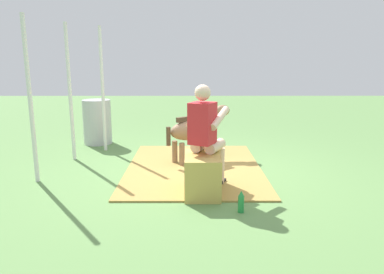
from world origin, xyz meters
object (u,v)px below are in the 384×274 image
tent_pole_left (30,101)px  hay_bale (202,175)px  pony_standing (196,129)px  tent_pole_right (103,90)px  water_barrel (97,122)px  soda_bottle (241,202)px  person_seated (206,132)px  tent_pole_mid (70,93)px

tent_pole_left → hay_bale: bearing=-102.2°
pony_standing → tent_pole_right: (0.76, 1.72, 0.59)m
hay_bale → tent_pole_left: (0.50, 2.33, 0.89)m
tent_pole_right → water_barrel: bearing=26.4°
tent_pole_right → soda_bottle: bearing=-142.6°
soda_bottle → tent_pole_right: tent_pole_right is taller
person_seated → tent_pole_right: bearing=40.5°
person_seated → soda_bottle: 1.05m
pony_standing → tent_pole_left: bearing=114.5°
pony_standing → tent_pole_left: tent_pole_left is taller
person_seated → tent_pole_mid: tent_pole_mid is taller
person_seated → soda_bottle: person_seated is taller
person_seated → soda_bottle: bearing=-153.0°
pony_standing → tent_pole_left: 2.56m
hay_bale → soda_bottle: (-0.57, -0.42, -0.14)m
tent_pole_mid → soda_bottle: bearing=-130.7°
hay_bale → person_seated: bearing=-17.9°
hay_bale → tent_pole_left: size_ratio=0.30×
pony_standing → tent_pole_right: size_ratio=0.50×
soda_bottle → tent_pole_right: (2.87, 2.19, 1.02)m
water_barrel → tent_pole_mid: 1.40m
tent_pole_right → tent_pole_left: bearing=162.8°
water_barrel → tent_pole_mid: size_ratio=0.39×
pony_standing → water_barrel: (1.34, 2.00, -0.10)m
person_seated → tent_pole_mid: bearing=55.9°
person_seated → tent_pole_mid: 2.70m
pony_standing → soda_bottle: pony_standing is taller
hay_bale → water_barrel: (2.87, 2.06, 0.19)m
person_seated → tent_pole_right: size_ratio=0.61×
person_seated → water_barrel: 3.45m
tent_pole_left → person_seated: bearing=-98.3°
soda_bottle → tent_pole_right: 3.75m
hay_bale → person_seated: (0.16, -0.05, 0.52)m
person_seated → pony_standing: person_seated is taller
hay_bale → tent_pole_mid: size_ratio=0.30×
soda_bottle → pony_standing: bearing=12.8°
tent_pole_right → tent_pole_mid: (-0.64, 0.39, 0.00)m
water_barrel → person_seated: bearing=-142.1°
pony_standing → person_seated: bearing=-175.5°
tent_pole_mid → pony_standing: bearing=-93.4°
hay_bale → tent_pole_mid: (1.66, 2.17, 0.89)m
hay_bale → soda_bottle: hay_bale is taller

